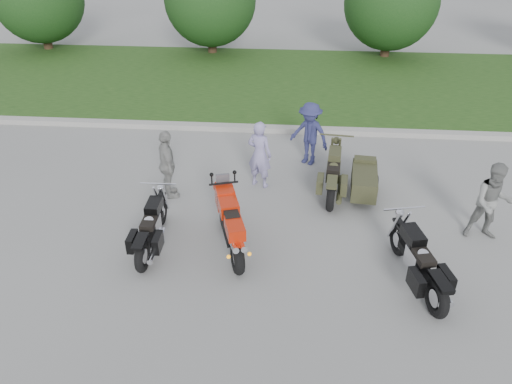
# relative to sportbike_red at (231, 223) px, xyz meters

# --- Properties ---
(ground) EXTENTS (80.00, 80.00, 0.00)m
(ground) POSITION_rel_sportbike_red_xyz_m (0.59, -0.53, -0.58)
(ground) COLOR #989893
(ground) RESTS_ON ground
(curb) EXTENTS (60.00, 0.30, 0.15)m
(curb) POSITION_rel_sportbike_red_xyz_m (0.59, 5.47, -0.50)
(curb) COLOR #A2A098
(curb) RESTS_ON ground
(grass_strip) EXTENTS (60.00, 8.00, 0.14)m
(grass_strip) POSITION_rel_sportbike_red_xyz_m (0.59, 9.62, -0.51)
(grass_strip) COLOR #3D6322
(grass_strip) RESTS_ON ground
(tree_mid_left) EXTENTS (3.60, 3.60, 4.00)m
(tree_mid_left) POSITION_rel_sportbike_red_xyz_m (-2.41, 12.97, 1.62)
(tree_mid_left) COLOR #3F2B1C
(tree_mid_left) RESTS_ON ground
(tree_mid_right) EXTENTS (3.60, 3.60, 4.00)m
(tree_mid_right) POSITION_rel_sportbike_red_xyz_m (4.59, 12.97, 1.62)
(tree_mid_right) COLOR #3F2B1C
(tree_mid_right) RESTS_ON ground
(sportbike_red) EXTENTS (0.79, 2.02, 0.98)m
(sportbike_red) POSITION_rel_sportbike_red_xyz_m (0.00, 0.00, 0.00)
(sportbike_red) COLOR black
(sportbike_red) RESTS_ON ground
(cruiser_left) EXTENTS (0.35, 2.05, 0.79)m
(cruiser_left) POSITION_rel_sportbike_red_xyz_m (-1.48, -0.08, -0.17)
(cruiser_left) COLOR black
(cruiser_left) RESTS_ON ground
(cruiser_right) EXTENTS (0.70, 2.18, 0.85)m
(cruiser_right) POSITION_rel_sportbike_red_xyz_m (3.27, -0.74, -0.14)
(cruiser_right) COLOR black
(cruiser_right) RESTS_ON ground
(cruiser_sidecar) EXTENTS (1.21, 2.24, 0.86)m
(cruiser_sidecar) POSITION_rel_sportbike_red_xyz_m (2.37, 2.17, -0.17)
(cruiser_sidecar) COLOR black
(cruiser_sidecar) RESTS_ON ground
(person_stripe) EXTENTS (0.67, 0.56, 1.56)m
(person_stripe) POSITION_rel_sportbike_red_xyz_m (0.35, 2.44, 0.21)
(person_stripe) COLOR #968EC1
(person_stripe) RESTS_ON ground
(person_grey) EXTENTS (0.80, 0.64, 1.58)m
(person_grey) POSITION_rel_sportbike_red_xyz_m (4.84, 0.78, 0.22)
(person_grey) COLOR gray
(person_grey) RESTS_ON ground
(person_denim) EXTENTS (1.17, 1.02, 1.57)m
(person_denim) POSITION_rel_sportbike_red_xyz_m (1.46, 3.64, 0.21)
(person_denim) COLOR navy
(person_denim) RESTS_ON ground
(person_back) EXTENTS (0.73, 0.98, 1.55)m
(person_back) POSITION_rel_sportbike_red_xyz_m (-1.59, 1.81, 0.20)
(person_back) COLOR #999994
(person_back) RESTS_ON ground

